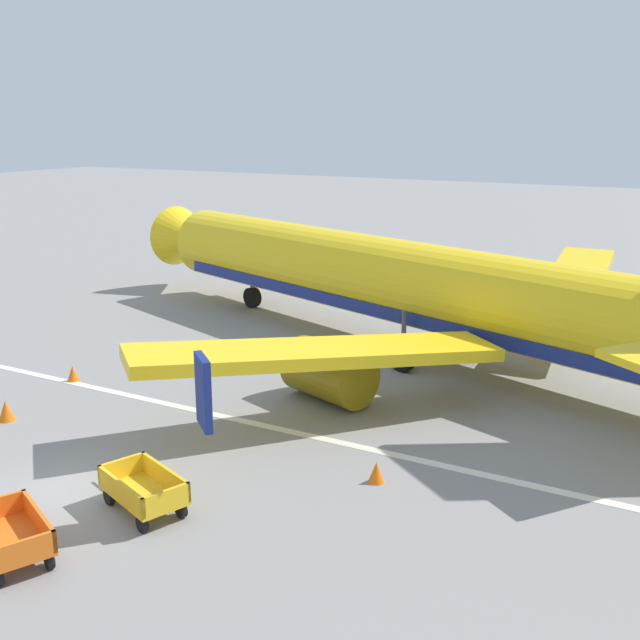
% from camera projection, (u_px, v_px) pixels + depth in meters
% --- Properties ---
extents(ground_plane, '(220.00, 220.00, 0.00)m').
position_uv_depth(ground_plane, '(62.00, 490.00, 21.26)').
color(ground_plane, gray).
extents(apron_stripe, '(120.00, 0.36, 0.01)m').
position_uv_depth(apron_stripe, '(204.00, 412.00, 26.87)').
color(apron_stripe, silver).
rests_on(apron_stripe, ground).
extents(airplane, '(36.67, 29.82, 11.34)m').
position_uv_depth(airplane, '(412.00, 286.00, 32.99)').
color(airplane, yellow).
rests_on(airplane, ground).
extents(baggage_cart_nearest, '(3.53, 2.33, 1.07)m').
position_uv_depth(baggage_cart_nearest, '(11.00, 535.00, 17.84)').
color(baggage_cart_nearest, orange).
rests_on(baggage_cart_nearest, ground).
extents(baggage_cart_second_in_row, '(3.58, 2.19, 1.07)m').
position_uv_depth(baggage_cart_second_in_row, '(143.00, 490.00, 20.01)').
color(baggage_cart_second_in_row, gold).
rests_on(baggage_cart_second_in_row, ground).
extents(traffic_cone_near_plane, '(0.47, 0.47, 0.62)m').
position_uv_depth(traffic_cone_near_plane, '(376.00, 472.00, 21.65)').
color(traffic_cone_near_plane, orange).
rests_on(traffic_cone_near_plane, ground).
extents(traffic_cone_mid_apron, '(0.56, 0.56, 0.74)m').
position_uv_depth(traffic_cone_mid_apron, '(6.00, 410.00, 26.07)').
color(traffic_cone_mid_apron, orange).
rests_on(traffic_cone_mid_apron, ground).
extents(traffic_cone_by_carts, '(0.48, 0.48, 0.63)m').
position_uv_depth(traffic_cone_by_carts, '(73.00, 373.00, 30.03)').
color(traffic_cone_by_carts, orange).
rests_on(traffic_cone_by_carts, ground).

